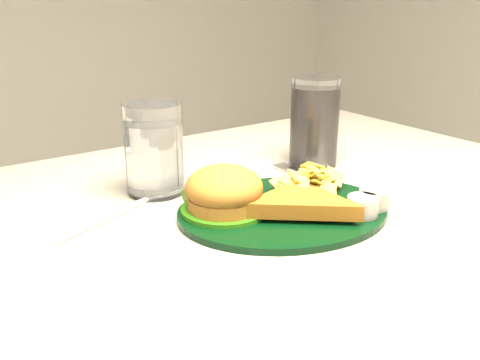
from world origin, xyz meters
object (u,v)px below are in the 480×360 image
object	(u,v)px
water_glass	(154,149)
cola_glass	(314,122)
dinner_plate	(284,191)
fork_napkin	(333,186)

from	to	relation	value
water_glass	cola_glass	world-z (taller)	cola_glass
dinner_plate	cola_glass	xyz separation A→B (m)	(0.17, 0.13, 0.04)
water_glass	fork_napkin	distance (m)	0.26
fork_napkin	cola_glass	bearing A→B (deg)	64.29
cola_glass	fork_napkin	world-z (taller)	cola_glass
cola_glass	fork_napkin	size ratio (longest dim) A/B	0.79
water_glass	fork_napkin	bearing A→B (deg)	-33.03
water_glass	fork_napkin	world-z (taller)	water_glass
water_glass	dinner_plate	bearing A→B (deg)	-59.00
cola_glass	fork_napkin	bearing A→B (deg)	-118.02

